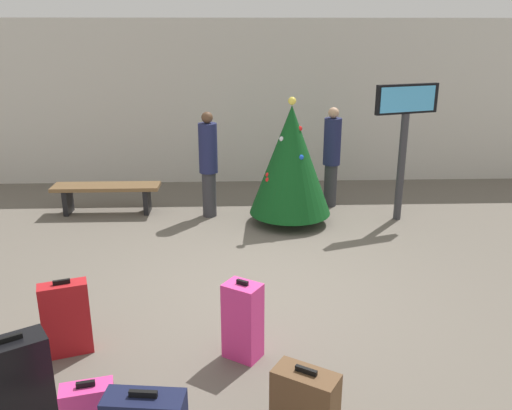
{
  "coord_description": "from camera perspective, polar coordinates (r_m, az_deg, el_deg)",
  "views": [
    {
      "loc": [
        -0.2,
        -5.68,
        2.91
      ],
      "look_at": [
        0.03,
        0.38,
        0.9
      ],
      "focal_mm": 37.43,
      "sensor_mm": 36.0,
      "label": 1
    }
  ],
  "objects": [
    {
      "name": "suitcase_1",
      "position": [
        4.73,
        -24.18,
        -16.47
      ],
      "size": [
        0.56,
        0.49,
        0.7
      ],
      "color": "black",
      "rests_on": "ground_plane"
    },
    {
      "name": "suitcase_0",
      "position": [
        4.99,
        -1.43,
        -12.28
      ],
      "size": [
        0.4,
        0.37,
        0.78
      ],
      "color": "#E5388C",
      "rests_on": "ground_plane"
    },
    {
      "name": "suitcase_5",
      "position": [
        5.34,
        -19.63,
        -11.37
      ],
      "size": [
        0.46,
        0.3,
        0.76
      ],
      "color": "#B2191E",
      "rests_on": "ground_plane"
    },
    {
      "name": "traveller_0",
      "position": [
        9.08,
        8.09,
        5.36
      ],
      "size": [
        0.34,
        0.34,
        1.69
      ],
      "color": "#333338",
      "rests_on": "ground_plane"
    },
    {
      "name": "suitcase_2",
      "position": [
        4.19,
        5.25,
        -20.59
      ],
      "size": [
        0.52,
        0.45,
        0.61
      ],
      "color": "brown",
      "rests_on": "ground_plane"
    },
    {
      "name": "back_wall",
      "position": [
        10.49,
        -1.06,
        10.88
      ],
      "size": [
        16.0,
        0.2,
        3.1
      ],
      "primitive_type": "cube",
      "color": "beige",
      "rests_on": "ground_plane"
    },
    {
      "name": "flight_info_kiosk",
      "position": [
        8.51,
        15.62,
        8.24
      ],
      "size": [
        1.03,
        0.41,
        2.13
      ],
      "color": "#333338",
      "rests_on": "ground_plane"
    },
    {
      "name": "waiting_bench",
      "position": [
        9.1,
        -15.66,
        1.4
      ],
      "size": [
        1.73,
        0.44,
        0.48
      ],
      "color": "brown",
      "rests_on": "ground_plane"
    },
    {
      "name": "traveller_1",
      "position": [
        8.51,
        -5.11,
        4.6
      ],
      "size": [
        0.3,
        0.3,
        1.7
      ],
      "color": "#333338",
      "rests_on": "ground_plane"
    },
    {
      "name": "holiday_tree",
      "position": [
        8.16,
        3.75,
        4.79
      ],
      "size": [
        1.26,
        1.26,
        1.96
      ],
      "color": "#4C3319",
      "rests_on": "ground_plane"
    },
    {
      "name": "ground_plane",
      "position": [
        6.39,
        -0.11,
        -8.77
      ],
      "size": [
        16.0,
        16.0,
        0.0
      ],
      "primitive_type": "plane",
      "color": "#665E54"
    }
  ]
}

